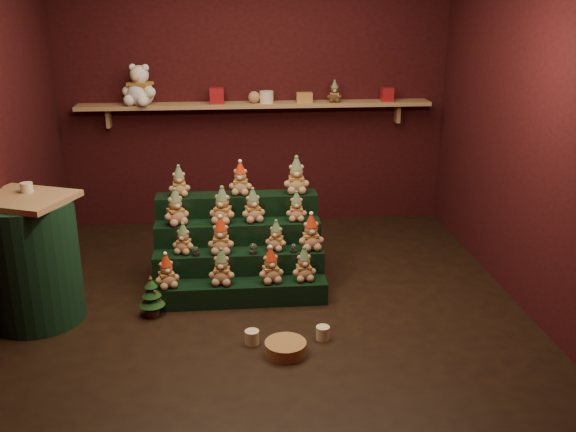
{
  "coord_description": "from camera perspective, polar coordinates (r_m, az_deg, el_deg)",
  "views": [
    {
      "loc": [
        -0.28,
        -4.69,
        2.36
      ],
      "look_at": [
        0.18,
        0.25,
        0.65
      ],
      "focal_mm": 40.0,
      "sensor_mm": 36.0,
      "label": 1
    }
  ],
  "objects": [
    {
      "name": "teddy_1",
      "position": [
        5.11,
        -5.92,
        -4.5
      ],
      "size": [
        0.23,
        0.21,
        0.29
      ],
      "primitive_type": null,
      "rotation": [
        0.0,
        0.0,
        -0.13
      ],
      "color": "tan",
      "rests_on": "riser_tier_front"
    },
    {
      "name": "teddy_2",
      "position": [
        5.12,
        -1.56,
        -4.39
      ],
      "size": [
        0.24,
        0.22,
        0.28
      ],
      "primitive_type": null,
      "rotation": [
        0.0,
        0.0,
        0.22
      ],
      "color": "tan",
      "rests_on": "riser_tier_front"
    },
    {
      "name": "teddy_10",
      "position": [
        5.42,
        -3.14,
        0.96
      ],
      "size": [
        0.24,
        0.23,
        0.28
      ],
      "primitive_type": null,
      "rotation": [
        0.0,
        0.0,
        0.25
      ],
      "color": "tan",
      "rests_on": "riser_tier_midback"
    },
    {
      "name": "snow_globe_a",
      "position": [
        5.24,
        -8.2,
        -3.11
      ],
      "size": [
        0.06,
        0.06,
        0.08
      ],
      "color": "black",
      "rests_on": "riser_tier_midfront"
    },
    {
      "name": "scarf_gift_box",
      "position": [
        6.66,
        1.47,
        10.49
      ],
      "size": [
        0.16,
        0.1,
        0.1
      ],
      "primitive_type": "cube",
      "color": "orange",
      "rests_on": "back_shelf"
    },
    {
      "name": "front_wall",
      "position": [
        2.82,
        0.71,
        -0.84
      ],
      "size": [
        4.0,
        0.1,
        2.8
      ],
      "primitive_type": "cube",
      "color": "black",
      "rests_on": "ground"
    },
    {
      "name": "teddy_11",
      "position": [
        5.43,
        0.76,
        0.87
      ],
      "size": [
        0.19,
        0.17,
        0.25
      ],
      "primitive_type": null,
      "rotation": [
        0.0,
        0.0,
        -0.06
      ],
      "color": "tan",
      "rests_on": "riser_tier_midback"
    },
    {
      "name": "teddy_8",
      "position": [
        5.42,
        -9.98,
        0.79
      ],
      "size": [
        0.28,
        0.27,
        0.3
      ],
      "primitive_type": null,
      "rotation": [
        0.0,
        0.0,
        0.46
      ],
      "color": "tan",
      "rests_on": "riser_tier_midback"
    },
    {
      "name": "riser_tier_midback",
      "position": [
        5.54,
        -4.42,
        -3.17
      ],
      "size": [
        1.4,
        0.22,
        0.54
      ],
      "primitive_type": "cube",
      "color": "black",
      "rests_on": "ground"
    },
    {
      "name": "teddy_9",
      "position": [
        5.4,
        -5.85,
        0.96
      ],
      "size": [
        0.27,
        0.26,
        0.31
      ],
      "primitive_type": null,
      "rotation": [
        0.0,
        0.0,
        -0.33
      ],
      "color": "tan",
      "rests_on": "riser_tier_midback"
    },
    {
      "name": "teddy_12",
      "position": [
        5.58,
        -9.66,
        3.08
      ],
      "size": [
        0.2,
        0.19,
        0.26
      ],
      "primitive_type": null,
      "rotation": [
        0.0,
        0.0,
        0.11
      ],
      "color": "tan",
      "rests_on": "riser_tier_back"
    },
    {
      "name": "ground",
      "position": [
        5.25,
        -1.7,
        -7.65
      ],
      "size": [
        4.0,
        4.0,
        0.0
      ],
      "primitive_type": "plane",
      "color": "black",
      "rests_on": "ground"
    },
    {
      "name": "wicker_basket",
      "position": [
        4.53,
        -0.22,
        -11.65
      ],
      "size": [
        0.33,
        0.33,
        0.09
      ],
      "primitive_type": "cylinder",
      "rotation": [
        0.0,
        0.0,
        -0.17
      ],
      "color": "#A77C43",
      "rests_on": "ground"
    },
    {
      "name": "side_table",
      "position": [
        5.16,
        -21.78,
        -3.66
      ],
      "size": [
        0.8,
        0.74,
        0.99
      ],
      "rotation": [
        0.0,
        0.0,
        -0.39
      ],
      "color": "#A97D54",
      "rests_on": "ground"
    },
    {
      "name": "gift_tin_red_b",
      "position": [
        6.81,
        8.79,
        10.64
      ],
      "size": [
        0.12,
        0.12,
        0.14
      ],
      "primitive_type": "cube",
      "color": "#A6191F",
      "rests_on": "back_shelf"
    },
    {
      "name": "mug_right",
      "position": [
        4.71,
        3.11,
        -10.34
      ],
      "size": [
        0.1,
        0.1,
        0.1
      ],
      "primitive_type": "cylinder",
      "color": "beige",
      "rests_on": "ground"
    },
    {
      "name": "back_shelf",
      "position": [
        6.65,
        -2.87,
        9.8
      ],
      "size": [
        3.6,
        0.26,
        0.24
      ],
      "color": "#A97D54",
      "rests_on": "ground"
    },
    {
      "name": "right_wall",
      "position": [
        5.32,
        20.95,
        7.41
      ],
      "size": [
        0.1,
        4.0,
        2.8
      ],
      "primitive_type": "cube",
      "color": "black",
      "rests_on": "ground"
    },
    {
      "name": "teddy_5",
      "position": [
        5.24,
        -5.99,
        -1.73
      ],
      "size": [
        0.23,
        0.21,
        0.3
      ],
      "primitive_type": null,
      "rotation": [
        0.0,
        0.0,
        -0.08
      ],
      "color": "tan",
      "rests_on": "riser_tier_midfront"
    },
    {
      "name": "riser_tier_front",
      "position": [
        5.21,
        -4.27,
        -6.83
      ],
      "size": [
        1.4,
        0.22,
        0.18
      ],
      "primitive_type": "cube",
      "color": "black",
      "rests_on": "ground"
    },
    {
      "name": "back_wall",
      "position": [
        6.81,
        -2.95,
        10.92
      ],
      "size": [
        4.0,
        0.1,
        2.8
      ],
      "primitive_type": "cube",
      "color": "black",
      "rests_on": "ground"
    },
    {
      "name": "table_ornament",
      "position": [
        5.08,
        -22.21,
        2.36
      ],
      "size": [
        0.09,
        0.09,
        0.07
      ],
      "primitive_type": "cylinder",
      "color": "beige",
      "rests_on": "side_table"
    },
    {
      "name": "white_bear",
      "position": [
        6.63,
        -13.05,
        11.75
      ],
      "size": [
        0.45,
        0.43,
        0.5
      ],
      "primitive_type": null,
      "rotation": [
        0.0,
        0.0,
        -0.38
      ],
      "color": "white",
      "rests_on": "back_shelf"
    },
    {
      "name": "teddy_7",
      "position": [
        5.29,
        2.06,
        -1.44
      ],
      "size": [
        0.23,
        0.21,
        0.3
      ],
      "primitive_type": null,
      "rotation": [
        0.0,
        0.0,
        0.08
      ],
      "color": "tan",
      "rests_on": "riser_tier_midfront"
    },
    {
      "name": "teddy_3",
      "position": [
        5.16,
        1.42,
        -4.3
      ],
      "size": [
        0.21,
        0.19,
        0.27
      ],
      "primitive_type": null,
      "rotation": [
        0.0,
        0.0,
        0.12
      ],
      "color": "tan",
      "rests_on": "riser_tier_front"
    },
    {
      "name": "riser_tier_midfront",
      "position": [
        5.37,
        -4.35,
        -4.94
      ],
      "size": [
        1.4,
        0.22,
        0.36
      ],
      "primitive_type": "cube",
      "color": "black",
      "rests_on": "ground"
    },
    {
      "name": "mug_left",
      "position": [
        4.65,
        -3.22,
        -10.72
      ],
      "size": [
        0.1,
        0.1,
        0.1
      ],
      "primitive_type": "cylinder",
      "color": "beige",
      "rests_on": "ground"
    },
    {
      "name": "riser_tier_back",
      "position": [
        5.71,
        -4.49,
        -1.5
      ],
      "size": [
        1.4,
        0.22,
        0.72
      ],
      "primitive_type": "cube",
      "color": "black",
      "rests_on": "ground"
    },
    {
      "name": "teddy_14",
      "position": [
        5.59,
        0.75,
        3.65
      ],
      "size": [
        0.23,
        0.21,
        0.31
      ],
      "primitive_type": null,
      "rotation": [
        0.0,
        0.0,
        -0.02
      ],
      "color": "tan",
      "rests_on": "riser_tier_back"
    },
    {
      "name": "shelf_plush_ball",
      "position": [
        6.61,
        -3.03,
        10.5
      ],
      "size": [
        0.12,
        0.12,
        0.12
      ],
      "primitive_type": "sphere",
      "color": "tan",
      "rests_on": "back_shelf"
    },
    {
      "name": "mini_christmas_tree",
      "position": [
        5.09,
        -12.03,
        -6.95
      ],
      "size": [
        0.2,
        0.2,
        0.34
      ],
      "rotation": [
        0.0,
        0.0,
        -0.26
      ],
      "color": "#4C291B",
      "rests_on": "ground"
    },
    {
      "name": "snow_globe_c",
      "position": [
        5.26,
        0.49,
        -2.86
      ],
      "size": [
        0.06,
        0.06,
        0.08
      ],
      "color": "black",
      "rests_on": "riser_tier_midfront"
    },
    {
      "name": "teddy_13",
      "position": [
        5.56,
        -4.25,
        3.35
      ],
      "size": [
        0.22,
        0.21,
        0.28
      ],
      "primitive_type": null,
      "rotation": [
        0.0,
        0.0,
        -0.14
      ],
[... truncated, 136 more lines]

